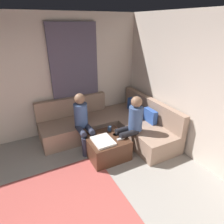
# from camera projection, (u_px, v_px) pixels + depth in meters

# --- Properties ---
(wall_left) EXTENTS (0.12, 6.00, 2.70)m
(wall_left) POSITION_uv_depth(u_px,v_px,m) (14.00, 82.00, 4.06)
(wall_left) COLOR beige
(wall_left) RESTS_ON ground_plane
(curtain_panel) EXTENTS (0.06, 1.10, 2.50)m
(curtain_panel) POSITION_uv_depth(u_px,v_px,m) (76.00, 80.00, 4.56)
(curtain_panel) COLOR #595166
(curtain_panel) RESTS_ON ground_plane
(sectional_couch) EXTENTS (2.10, 2.55, 0.87)m
(sectional_couch) POSITION_uv_depth(u_px,v_px,m) (112.00, 125.00, 4.61)
(sectional_couch) COLOR #9E7F6B
(sectional_couch) RESTS_ON ground_plane
(ottoman) EXTENTS (0.76, 0.76, 0.42)m
(ottoman) POSITION_uv_depth(u_px,v_px,m) (107.00, 147.00, 3.92)
(ottoman) COLOR #4C2D1E
(ottoman) RESTS_ON ground_plane
(folded_blanket) EXTENTS (0.44, 0.36, 0.04)m
(folded_blanket) POSITION_uv_depth(u_px,v_px,m) (103.00, 141.00, 3.69)
(folded_blanket) COLOR white
(folded_blanket) RESTS_ON ottoman
(coffee_mug) EXTENTS (0.08, 0.08, 0.10)m
(coffee_mug) POSITION_uv_depth(u_px,v_px,m) (110.00, 129.00, 4.06)
(coffee_mug) COLOR #334C72
(coffee_mug) RESTS_ON ottoman
(game_remote) EXTENTS (0.05, 0.15, 0.02)m
(game_remote) POSITION_uv_depth(u_px,v_px,m) (121.00, 139.00, 3.77)
(game_remote) COLOR white
(game_remote) RESTS_ON ottoman
(person_on_couch_back) EXTENTS (0.30, 0.60, 1.20)m
(person_on_couch_back) POSITION_uv_depth(u_px,v_px,m) (131.00, 123.00, 3.90)
(person_on_couch_back) COLOR black
(person_on_couch_back) RESTS_ON ground_plane
(person_on_couch_side) EXTENTS (0.60, 0.30, 1.20)m
(person_on_couch_side) POSITION_uv_depth(u_px,v_px,m) (83.00, 120.00, 4.01)
(person_on_couch_side) COLOR #2D3347
(person_on_couch_side) RESTS_ON ground_plane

